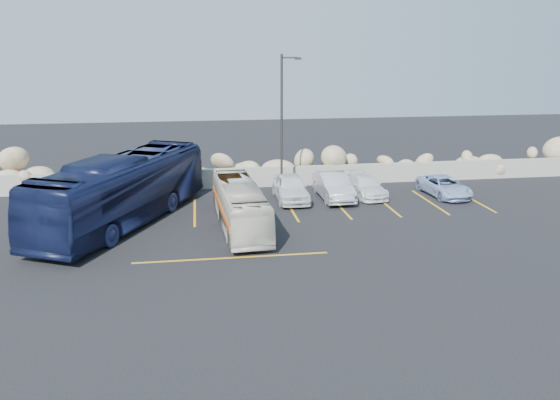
{
  "coord_description": "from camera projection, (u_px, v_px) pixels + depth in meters",
  "views": [
    {
      "loc": [
        -2.16,
        -20.74,
        8.26
      ],
      "look_at": [
        1.58,
        4.0,
        1.31
      ],
      "focal_mm": 35.0,
      "sensor_mm": 36.0,
      "label": 1
    }
  ],
  "objects": [
    {
      "name": "car_d",
      "position": [
        444.0,
        186.0,
        31.63
      ],
      "size": [
        2.2,
        4.19,
        1.13
      ],
      "primitive_type": "imported",
      "rotation": [
        0.0,
        0.0,
        0.08
      ],
      "color": "#98AFD8",
      "rests_on": "ground"
    },
    {
      "name": "ground",
      "position": [
        256.0,
        258.0,
        22.28
      ],
      "size": [
        90.0,
        90.0,
        0.0
      ],
      "primitive_type": "plane",
      "color": "black",
      "rests_on": "ground"
    },
    {
      "name": "parking_lines",
      "position": [
        334.0,
        214.0,
        28.25
      ],
      "size": [
        18.16,
        9.36,
        0.01
      ],
      "color": "gold",
      "rests_on": "ground"
    },
    {
      "name": "lamppost",
      "position": [
        283.0,
        122.0,
        30.55
      ],
      "size": [
        1.14,
        0.18,
        8.0
      ],
      "color": "#312E2B",
      "rests_on": "ground"
    },
    {
      "name": "riprap_pile",
      "position": [
        234.0,
        163.0,
        34.51
      ],
      "size": [
        54.0,
        2.8,
        2.6
      ],
      "primitive_type": null,
      "color": "tan",
      "rests_on": "ground"
    },
    {
      "name": "car_a",
      "position": [
        291.0,
        188.0,
        30.64
      ],
      "size": [
        1.75,
        4.32,
        1.47
      ],
      "primitive_type": "imported",
      "rotation": [
        0.0,
        0.0,
        -0.0
      ],
      "color": "white",
      "rests_on": "ground"
    },
    {
      "name": "tour_coach",
      "position": [
        123.0,
        190.0,
        26.39
      ],
      "size": [
        7.73,
        12.09,
        3.36
      ],
      "primitive_type": "imported",
      "rotation": [
        0.0,
        0.0,
        -0.45
      ],
      "color": "#101736",
      "rests_on": "ground"
    },
    {
      "name": "car_b",
      "position": [
        333.0,
        186.0,
        30.96
      ],
      "size": [
        1.61,
        4.45,
        1.46
      ],
      "primitive_type": "imported",
      "rotation": [
        0.0,
        0.0,
        0.01
      ],
      "color": "#B4B3B8",
      "rests_on": "ground"
    },
    {
      "name": "car_c",
      "position": [
        365.0,
        186.0,
        31.62
      ],
      "size": [
        1.95,
        4.1,
        1.16
      ],
      "primitive_type": "imported",
      "rotation": [
        0.0,
        0.0,
        0.08
      ],
      "color": "white",
      "rests_on": "ground"
    },
    {
      "name": "seawall",
      "position": [
        235.0,
        178.0,
        33.55
      ],
      "size": [
        60.0,
        0.4,
        1.2
      ],
      "primitive_type": "cube",
      "color": "gray",
      "rests_on": "ground"
    },
    {
      "name": "vintage_bus",
      "position": [
        240.0,
        206.0,
        25.81
      ],
      "size": [
        2.31,
        7.92,
        2.18
      ],
      "primitive_type": "imported",
      "rotation": [
        0.0,
        0.0,
        0.06
      ],
      "color": "beige",
      "rests_on": "ground"
    }
  ]
}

